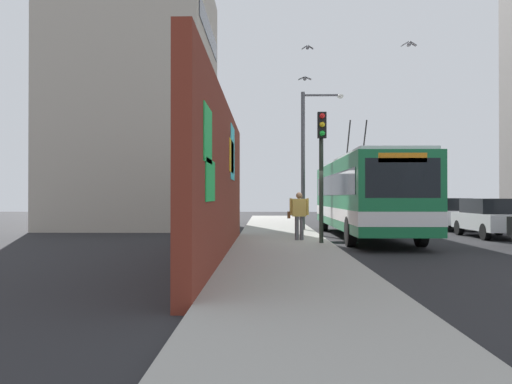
% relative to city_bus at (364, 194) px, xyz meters
% --- Properties ---
extents(ground_plane, '(80.00, 80.00, 0.00)m').
position_rel_city_bus_xyz_m(ground_plane, '(-3.32, 1.80, -1.76)').
color(ground_plane, '#232326').
extents(sidewalk_slab, '(48.00, 3.20, 0.15)m').
position_rel_city_bus_xyz_m(sidewalk_slab, '(-3.32, 3.40, -1.69)').
color(sidewalk_slab, '#9E9B93').
rests_on(sidewalk_slab, ground_plane).
extents(graffiti_wall, '(13.95, 0.32, 4.18)m').
position_rel_city_bus_xyz_m(graffiti_wall, '(-7.35, 5.15, 0.33)').
color(graffiti_wall, maroon).
rests_on(graffiti_wall, ground_plane).
extents(building_far_left, '(10.50, 7.79, 13.84)m').
position_rel_city_bus_xyz_m(building_far_left, '(7.94, 11.00, 5.16)').
color(building_far_left, '#B2A899').
rests_on(building_far_left, ground_plane).
extents(city_bus, '(12.41, 2.61, 4.94)m').
position_rel_city_bus_xyz_m(city_bus, '(0.00, 0.00, 0.00)').
color(city_bus, '#19723F').
rests_on(city_bus, ground_plane).
extents(parked_car_white, '(4.18, 1.90, 1.58)m').
position_rel_city_bus_xyz_m(parked_car_white, '(0.13, -5.20, -0.93)').
color(parked_car_white, white).
rests_on(parked_car_white, ground_plane).
extents(parked_car_silver, '(4.90, 1.77, 1.58)m').
position_rel_city_bus_xyz_m(parked_car_silver, '(5.57, -5.20, -0.93)').
color(parked_car_silver, '#B7B7BC').
rests_on(parked_car_silver, ground_plane).
extents(pedestrian_midblock, '(0.22, 0.74, 1.66)m').
position_rel_city_bus_xyz_m(pedestrian_midblock, '(-3.10, 2.81, -0.64)').
color(pedestrian_midblock, '#595960').
rests_on(pedestrian_midblock, sidewalk_slab).
extents(traffic_light, '(0.49, 0.28, 4.27)m').
position_rel_city_bus_xyz_m(traffic_light, '(-4.32, 2.15, 1.25)').
color(traffic_light, '#2D382D').
rests_on(traffic_light, sidewalk_slab).
extents(street_lamp, '(0.44, 1.95, 6.32)m').
position_rel_city_bus_xyz_m(street_lamp, '(2.89, 2.02, 2.05)').
color(street_lamp, '#4C4C51').
rests_on(street_lamp, sidewalk_slab).
extents(flying_pigeons, '(5.61, 3.99, 2.05)m').
position_rel_city_bus_xyz_m(flying_pigeons, '(0.14, 1.09, 5.58)').
color(flying_pigeons, slate).
extents(curbside_puddle, '(1.17, 1.17, 0.00)m').
position_rel_city_bus_xyz_m(curbside_puddle, '(-2.38, 1.20, -1.76)').
color(curbside_puddle, black).
rests_on(curbside_puddle, ground_plane).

